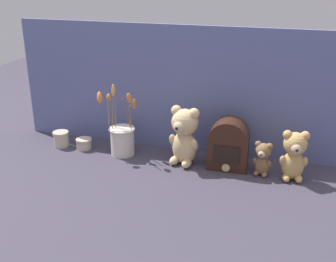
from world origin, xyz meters
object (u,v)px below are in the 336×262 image
Objects in this scene: teddy_bear_large at (184,135)px; vintage_radio at (229,145)px; decorative_tin_tall at (84,144)px; decorative_tin_short at (61,139)px; teddy_bear_medium at (294,155)px; flower_vase at (122,137)px; teddy_bear_small at (263,158)px.

teddy_bear_large is 1.20× the size of vintage_radio.
decorative_tin_tall is 0.99× the size of decorative_tin_short.
teddy_bear_medium is 2.81× the size of decorative_tin_short.
decorative_tin_short is at bearing 179.96° from flower_vase.
teddy_bear_small is 0.66m from flower_vase.
vintage_radio is at bearing 0.25° from decorative_tin_short.
teddy_bear_large is 1.24× the size of teddy_bear_medium.
flower_vase is at bearing 177.51° from teddy_bear_medium.
teddy_bear_large is 0.20m from vintage_radio.
flower_vase is (-0.31, 0.02, -0.06)m from teddy_bear_large.
flower_vase is (-0.66, 0.03, 0.01)m from teddy_bear_small.
teddy_bear_small is 0.67× the size of vintage_radio.
flower_vase reaches higher than teddy_bear_small.
teddy_bear_medium is at bearing -7.73° from vintage_radio.
decorative_tin_tall is at bearing 177.78° from teddy_bear_small.
flower_vase is at bearing -0.04° from decorative_tin_short.
teddy_bear_large reaches higher than decorative_tin_short.
vintage_radio is at bearing 167.63° from teddy_bear_small.
decorative_tin_short is at bearing -178.31° from decorative_tin_tall.
decorative_tin_short is at bearing -179.75° from vintage_radio.
teddy_bear_medium is (0.48, -0.02, -0.03)m from teddy_bear_large.
decorative_tin_short reaches higher than decorative_tin_tall.
flower_vase reaches higher than decorative_tin_short.
vintage_radio reaches higher than teddy_bear_small.
flower_vase is at bearing -1.07° from decorative_tin_tall.
teddy_bear_small is 1.97× the size of decorative_tin_tall.
teddy_bear_small reaches higher than decorative_tin_tall.
vintage_radio reaches higher than decorative_tin_tall.
teddy_bear_small is 1.94× the size of decorative_tin_short.
vintage_radio is 2.90× the size of decorative_tin_short.
decorative_tin_tall is (-0.87, 0.03, -0.05)m from teddy_bear_small.
teddy_bear_medium is 2.85× the size of decorative_tin_tall.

